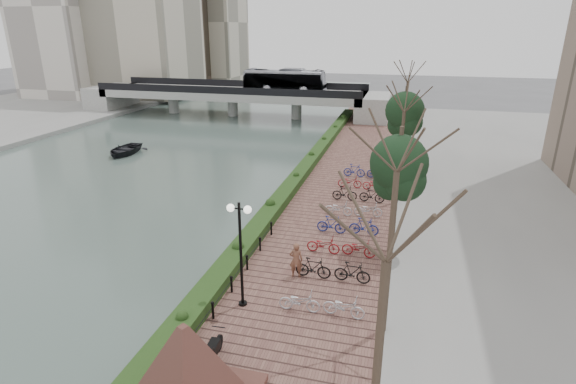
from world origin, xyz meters
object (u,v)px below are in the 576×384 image
(motorcycle, at_px, (212,350))
(granite_monument, at_px, (187,370))
(boat, at_px, (124,149))
(lamppost, at_px, (240,232))
(pedestrian, at_px, (296,260))

(motorcycle, bearing_deg, granite_monument, -88.03)
(motorcycle, distance_m, boat, 31.87)
(lamppost, xyz_separation_m, boat, (-19.87, 21.21, -3.34))
(lamppost, height_order, boat, lamppost)
(lamppost, height_order, motorcycle, lamppost)
(granite_monument, bearing_deg, lamppost, 94.27)
(granite_monument, distance_m, motorcycle, 2.41)
(lamppost, distance_m, boat, 29.26)
(motorcycle, xyz_separation_m, boat, (-20.08, 24.75, -0.51))
(granite_monument, relative_size, boat, 1.20)
(motorcycle, relative_size, boat, 0.35)
(granite_monument, xyz_separation_m, lamppost, (-0.42, 5.69, 1.77))
(granite_monument, height_order, pedestrian, granite_monument)
(granite_monument, xyz_separation_m, motorcycle, (-0.22, 2.15, -1.06))
(granite_monument, distance_m, boat, 33.73)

